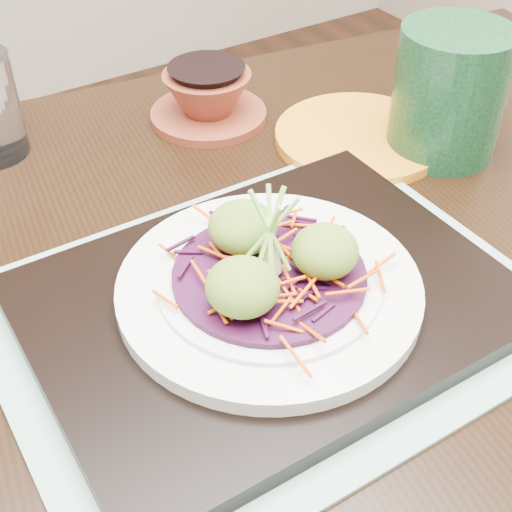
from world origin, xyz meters
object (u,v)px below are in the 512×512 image
serving_tray (269,301)px  yellow_plate (360,137)px  dining_table (235,370)px  terracotta_bowl_set (208,99)px  green_jar (449,92)px  white_plate (269,286)px

serving_tray → yellow_plate: bearing=36.8°
dining_table → terracotta_bowl_set: 0.33m
yellow_plate → green_jar: 0.11m
serving_tray → terracotta_bowl_set: bearing=69.5°
serving_tray → green_jar: green_jar is taller
yellow_plate → green_jar: bearing=-43.7°
dining_table → green_jar: bearing=21.8°
dining_table → green_jar: 0.37m
serving_tray → white_plate: size_ratio=1.54×
dining_table → terracotta_bowl_set: terracotta_bowl_set is taller
serving_tray → yellow_plate: serving_tray is taller
yellow_plate → serving_tray: bearing=-143.9°
serving_tray → white_plate: white_plate is taller
terracotta_bowl_set → yellow_plate: 0.19m
serving_tray → yellow_plate: 0.30m
dining_table → terracotta_bowl_set: bearing=72.7°
white_plate → green_jar: size_ratio=1.80×
green_jar → terracotta_bowl_set: bearing=132.6°
serving_tray → white_plate: 0.02m
terracotta_bowl_set → yellow_plate: bearing=-49.2°
serving_tray → white_plate: bearing=-62.7°
serving_tray → green_jar: 0.33m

